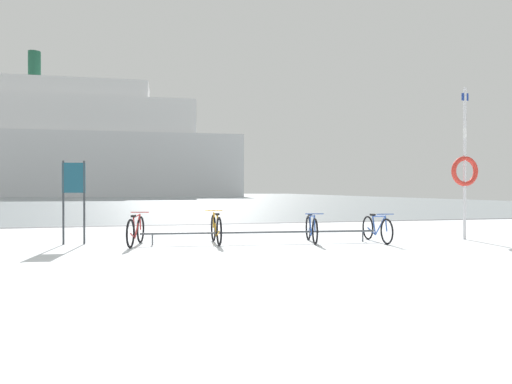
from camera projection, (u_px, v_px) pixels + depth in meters
ground at (156, 200)px, 59.88m from camera, size 80.00×132.00×0.08m
bike_rack at (261, 233)px, 11.39m from camera, size 5.98×0.67×0.31m
bicycle_0 at (136, 231)px, 10.95m from camera, size 0.53×1.65×0.80m
bicycle_1 at (216, 229)px, 11.34m from camera, size 0.46×1.70×0.83m
bicycle_2 at (311, 229)px, 11.57m from camera, size 0.48×1.60×0.77m
bicycle_3 at (377, 229)px, 11.69m from camera, size 0.46×1.74×0.76m
info_sign at (74, 187)px, 11.17m from camera, size 0.55×0.09×2.09m
rescue_post at (465, 168)px, 12.28m from camera, size 0.83×0.13×4.16m
ferry_ship at (82, 149)px, 80.20m from camera, size 56.40×14.35×25.52m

